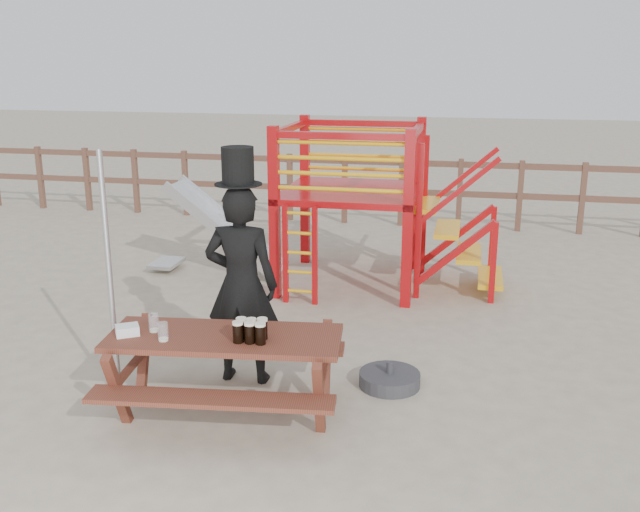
# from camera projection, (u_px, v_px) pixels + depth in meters

# --- Properties ---
(ground) EXTENTS (60.00, 60.00, 0.00)m
(ground) POSITION_uv_depth(u_px,v_px,m) (256.00, 407.00, 6.07)
(ground) COLOR #B7A78E
(ground) RESTS_ON ground
(back_fence) EXTENTS (15.09, 0.09, 1.20)m
(back_fence) POSITION_uv_depth(u_px,v_px,m) (373.00, 183.00, 12.45)
(back_fence) COLOR brown
(back_fence) RESTS_ON ground
(playground_fort) EXTENTS (4.71, 1.84, 2.10)m
(playground_fort) POSITION_uv_depth(u_px,v_px,m) (345.00, 202.00, 9.12)
(playground_fort) COLOR #B20B0F
(playground_fort) RESTS_ON ground
(picnic_table) EXTENTS (2.01, 1.50, 0.72)m
(picnic_table) POSITION_uv_depth(u_px,v_px,m) (225.00, 366.00, 5.78)
(picnic_table) COLOR brown
(picnic_table) RESTS_ON ground
(man_with_hat) EXTENTS (0.68, 0.46, 2.14)m
(man_with_hat) POSITION_uv_depth(u_px,v_px,m) (241.00, 280.00, 6.34)
(man_with_hat) COLOR black
(man_with_hat) RESTS_ON ground
(metal_pole) EXTENTS (0.05, 0.05, 2.18)m
(metal_pole) POSITION_uv_depth(u_px,v_px,m) (110.00, 281.00, 5.89)
(metal_pole) COLOR #B2B2B7
(metal_pole) RESTS_ON ground
(parasol_base) EXTENTS (0.55, 0.55, 0.23)m
(parasol_base) POSITION_uv_depth(u_px,v_px,m) (390.00, 379.00, 6.44)
(parasol_base) COLOR #333338
(parasol_base) RESTS_ON ground
(paper_bag) EXTENTS (0.23, 0.21, 0.08)m
(paper_bag) POSITION_uv_depth(u_px,v_px,m) (127.00, 330.00, 5.70)
(paper_bag) COLOR white
(paper_bag) RESTS_ON picnic_table
(stout_pints) EXTENTS (0.26, 0.20, 0.17)m
(stout_pints) POSITION_uv_depth(u_px,v_px,m) (251.00, 331.00, 5.57)
(stout_pints) COLOR black
(stout_pints) RESTS_ON picnic_table
(empty_glasses) EXTENTS (0.24, 0.24, 0.15)m
(empty_glasses) POSITION_uv_depth(u_px,v_px,m) (158.00, 328.00, 5.68)
(empty_glasses) COLOR silver
(empty_glasses) RESTS_ON picnic_table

